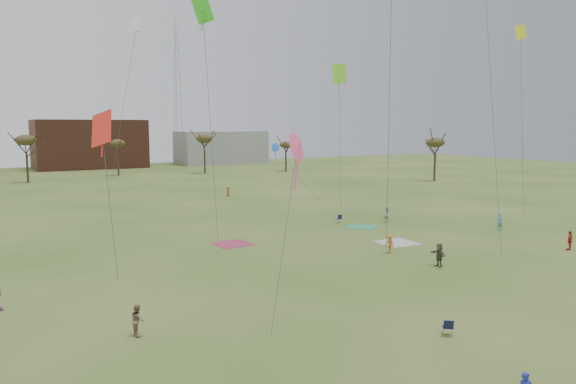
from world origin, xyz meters
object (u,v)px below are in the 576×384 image
camp_chair_center (448,330)px  radio_tower (177,95)px  camp_chair_right (339,220)px  spectator_fore_a (570,240)px

camp_chair_center → radio_tower: radio_tower is taller
camp_chair_right → spectator_fore_a: bearing=0.1°
spectator_fore_a → camp_chair_right: size_ratio=1.93×
radio_tower → camp_chair_center: bearing=-103.2°
spectator_fore_a → radio_tower: bearing=-109.0°
spectator_fore_a → radio_tower: 123.28m
spectator_fore_a → radio_tower: (7.12, 121.69, 18.37)m
spectator_fore_a → camp_chair_center: size_ratio=1.93×
camp_chair_right → radio_tower: size_ratio=0.02×
camp_chair_center → spectator_fore_a: bearing=-122.7°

